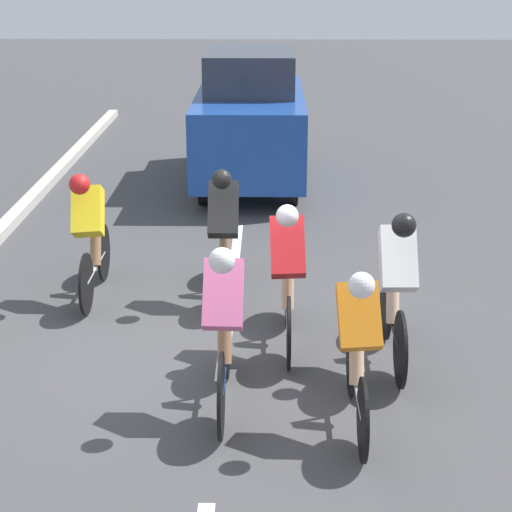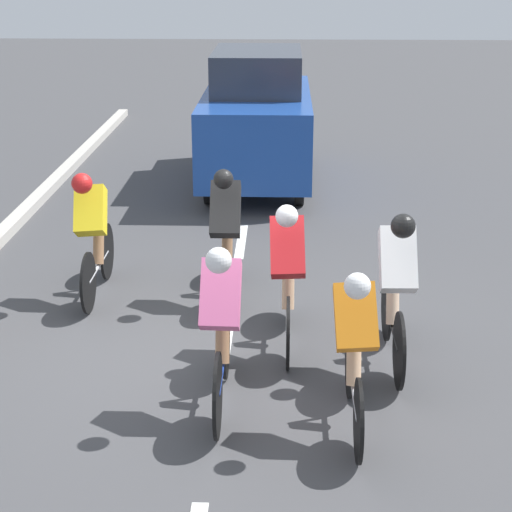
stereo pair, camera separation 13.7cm
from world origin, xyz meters
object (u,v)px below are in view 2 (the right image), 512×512
cyclist_orange (355,345)px  support_car (257,119)px  cyclist_yellow (93,231)px  cyclist_black (226,230)px  cyclist_red (288,272)px  cyclist_white (396,285)px  cyclist_pink (221,323)px

cyclist_orange → support_car: support_car is taller
cyclist_yellow → support_car: (-1.63, -4.98, 0.29)m
cyclist_black → cyclist_orange: (-1.20, 2.71, -0.05)m
support_car → cyclist_red: bearing=94.6°
cyclist_orange → cyclist_yellow: bearing=-45.6°
cyclist_orange → support_car: (1.02, -7.69, 0.32)m
cyclist_orange → support_car: size_ratio=0.42×
cyclist_yellow → cyclist_white: (-3.10, 1.55, 0.03)m
cyclist_pink → cyclist_yellow: (1.58, -2.40, -0.01)m
cyclist_pink → cyclist_yellow: 2.87m
cyclist_orange → cyclist_white: (-0.46, -1.15, 0.05)m
cyclist_orange → support_car: bearing=-82.4°
cyclist_orange → cyclist_yellow: size_ratio=0.99×
cyclist_orange → cyclist_yellow: 3.79m
cyclist_white → cyclist_yellow: bearing=-26.5°
cyclist_pink → cyclist_orange: bearing=164.0°
cyclist_yellow → support_car: 5.25m
cyclist_pink → cyclist_black: (0.12, -2.40, 0.02)m
cyclist_black → support_car: size_ratio=0.42×
cyclist_red → cyclist_pink: bearing=65.3°
cyclist_pink → cyclist_red: cyclist_pink is taller
cyclist_red → cyclist_white: cyclist_white is taller
cyclist_orange → cyclist_white: 1.24m
cyclist_orange → cyclist_white: size_ratio=0.97×
cyclist_black → cyclist_pink: bearing=92.9°
cyclist_black → cyclist_red: 1.39m
cyclist_black → cyclist_yellow: 1.45m
cyclist_orange → cyclist_red: size_ratio=0.99×
cyclist_red → support_car: size_ratio=0.43×
cyclist_pink → cyclist_red: bearing=-114.7°
cyclist_black → support_car: support_car is taller
cyclist_orange → cyclist_yellow: (2.65, -2.71, 0.03)m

